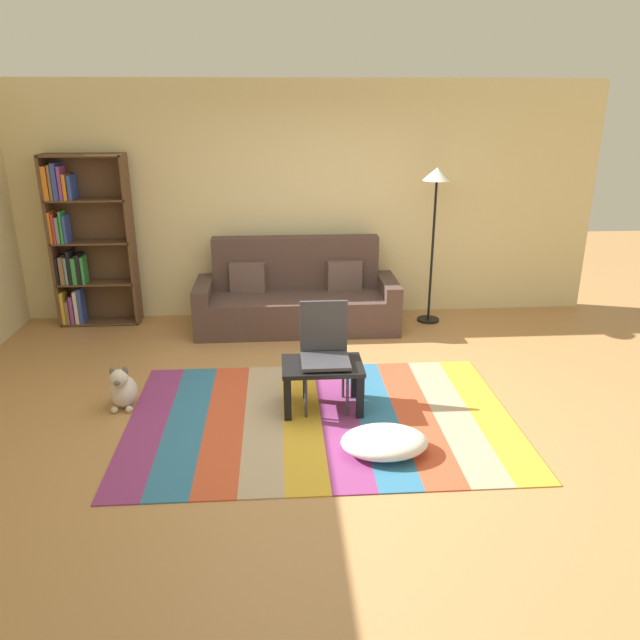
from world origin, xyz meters
TOP-DOWN VIEW (x-y plane):
  - ground_plane at (0.00, 0.00)m, footprint 14.00×14.00m
  - back_wall at (0.00, 2.55)m, footprint 6.80×0.10m
  - rug at (-0.05, -0.19)m, footprint 3.14×2.11m
  - couch at (-0.17, 2.02)m, footprint 2.26×0.80m
  - bookshelf at (-2.57, 2.31)m, footprint 0.90×0.28m
  - coffee_table at (-0.02, -0.01)m, footprint 0.67×0.46m
  - pouf at (0.38, -0.75)m, footprint 0.65×0.47m
  - dog at (-1.71, 0.14)m, footprint 0.22×0.35m
  - standing_lamp at (1.39, 2.10)m, footprint 0.32×0.32m
  - tv_remote at (0.09, -0.01)m, footprint 0.13×0.14m
  - folding_chair at (0.00, 0.09)m, footprint 0.40×0.40m

SIDE VIEW (x-z plane):
  - ground_plane at x=0.00m, z-range 0.00..0.00m
  - rug at x=-0.05m, z-range 0.00..0.01m
  - pouf at x=0.38m, z-range 0.01..0.19m
  - dog at x=-1.71m, z-range -0.04..0.36m
  - coffee_table at x=-0.02m, z-range 0.13..0.53m
  - couch at x=-0.17m, z-range -0.16..0.84m
  - tv_remote at x=0.09m, z-range 0.41..0.43m
  - folding_chair at x=0.00m, z-range 0.08..0.98m
  - bookshelf at x=-2.57m, z-range -0.01..1.92m
  - back_wall at x=0.00m, z-range 0.00..2.70m
  - standing_lamp at x=1.39m, z-range 0.59..2.37m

